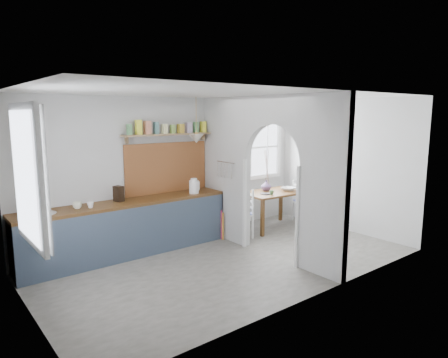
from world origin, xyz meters
TOP-DOWN VIEW (x-y plane):
  - floor at (0.00, 0.00)m, footprint 5.80×3.20m
  - ceiling at (0.00, 0.00)m, footprint 5.80×3.20m
  - walls at (0.00, 0.00)m, footprint 5.81×3.21m
  - partition at (0.70, 0.06)m, footprint 0.12×3.20m
  - kitchen_window at (-2.87, 0.00)m, footprint 0.10×1.16m
  - nook_window at (1.80, 1.56)m, footprint 1.76×0.10m
  - counter at (-1.13, 1.33)m, footprint 3.50×0.60m
  - sink at (-2.43, 1.30)m, footprint 0.40×0.40m
  - backsplash at (-0.20, 1.58)m, footprint 1.65×0.03m
  - shelf at (-0.21, 1.49)m, footprint 1.75×0.20m
  - pendant_lamp at (0.15, 1.15)m, footprint 0.26×0.26m
  - utensil_rail at (0.61, 0.90)m, footprint 0.02×0.50m
  - dining_table at (1.86, 0.94)m, footprint 1.25×0.88m
  - chair_left at (0.94, 0.90)m, footprint 0.55×0.55m
  - chair_right at (2.76, 0.86)m, footprint 0.52×0.52m
  - kettle at (0.11, 1.18)m, footprint 0.27×0.23m
  - mug_a at (-1.76, 1.22)m, footprint 0.13×0.13m
  - mug_b at (-1.93, 1.29)m, footprint 0.15×0.15m
  - knife_block at (-1.22, 1.40)m, footprint 0.15×0.18m
  - jar at (-1.18, 1.40)m, footprint 0.11×0.11m
  - towel_magenta at (0.58, 0.99)m, footprint 0.02×0.03m
  - towel_orange at (0.58, 0.95)m, footprint 0.02×0.03m
  - bowl at (2.21, 0.84)m, footprint 0.33×0.33m
  - table_cup at (1.64, 0.75)m, footprint 0.10×0.10m
  - plate at (1.58, 0.87)m, footprint 0.23×0.23m
  - vase at (1.84, 1.11)m, footprint 0.22×0.22m

SIDE VIEW (x-z plane):
  - floor at x=0.00m, z-range -0.01..0.01m
  - towel_orange at x=0.58m, z-range -0.01..0.51m
  - towel_magenta at x=0.58m, z-range 0.00..0.55m
  - dining_table at x=1.86m, z-range 0.00..0.75m
  - chair_right at x=2.76m, z-range 0.00..0.89m
  - counter at x=-1.13m, z-range 0.01..0.91m
  - chair_left at x=0.94m, z-range 0.00..0.93m
  - plate at x=1.58m, z-range 0.75..0.77m
  - bowl at x=2.21m, z-range 0.75..0.82m
  - table_cup at x=1.64m, z-range 0.75..0.83m
  - vase at x=1.84m, z-range 0.75..0.96m
  - sink at x=-2.43m, z-range 0.88..0.90m
  - mug_a at x=-1.76m, z-range 0.90..0.99m
  - mug_b at x=-1.93m, z-range 0.90..1.00m
  - jar at x=-1.18m, z-range 0.90..1.06m
  - knife_block at x=-1.22m, z-range 0.90..1.15m
  - kettle at x=0.11m, z-range 0.90..1.17m
  - walls at x=0.00m, z-range 0.00..2.60m
  - backsplash at x=-0.20m, z-range 0.90..1.80m
  - utensil_rail at x=0.61m, z-range 1.44..1.46m
  - partition at x=0.70m, z-range 0.15..2.75m
  - nook_window at x=1.80m, z-range 0.95..2.25m
  - kitchen_window at x=-2.87m, z-range 0.90..2.40m
  - pendant_lamp at x=0.15m, z-range 1.80..1.96m
  - shelf at x=-0.21m, z-range 1.91..2.12m
  - ceiling at x=0.00m, z-range 2.60..2.60m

